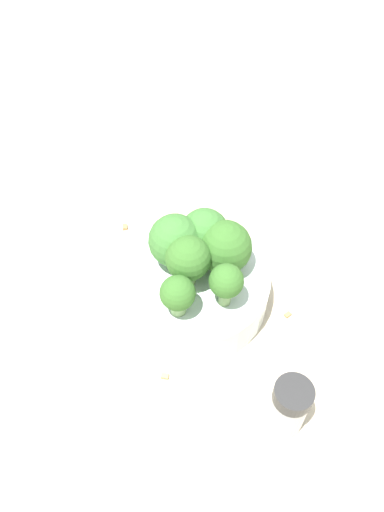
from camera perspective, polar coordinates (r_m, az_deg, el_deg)
The scene contains 12 objects.
ground_plane at distance 0.59m, azimuth 0.00°, elevation -4.80°, with size 3.00×3.00×0.00m, color beige.
bowl at distance 0.57m, azimuth 0.00°, elevation -3.51°, with size 0.17×0.17×0.05m, color silver.
broccoli_floret_0 at distance 0.51m, azimuth -0.62°, elevation -0.31°, with size 0.05×0.05×0.06m.
broccoli_floret_1 at distance 0.54m, azimuth -1.92°, elevation 1.74°, with size 0.06×0.06×0.06m.
broccoli_floret_2 at distance 0.50m, azimuth 3.92°, elevation -3.01°, with size 0.04×0.04×0.06m.
broccoli_floret_3 at distance 0.55m, azimuth 1.22°, elevation 2.72°, with size 0.05×0.05×0.06m.
broccoli_floret_4 at distance 0.50m, azimuth -1.64°, elevation -4.41°, with size 0.04×0.04×0.05m.
broccoli_floret_5 at distance 0.53m, azimuth 3.75°, elevation 0.99°, with size 0.06×0.06×0.06m.
pepper_shaker at distance 0.49m, azimuth 11.00°, elevation -16.57°, with size 0.04×0.04×0.07m.
almond_crumb_0 at distance 0.66m, azimuth -7.70°, elevation 3.42°, with size 0.01×0.01×0.01m, color #AD7F4C.
almond_crumb_1 at distance 0.53m, azimuth -3.13°, elevation -13.48°, with size 0.01×0.01×0.01m, color tan.
almond_crumb_2 at distance 0.58m, azimuth 10.92°, elevation -6.52°, with size 0.01×0.01×0.01m, color #AD7F4C.
Camera 1 is at (-0.31, -0.13, 0.48)m, focal length 35.00 mm.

